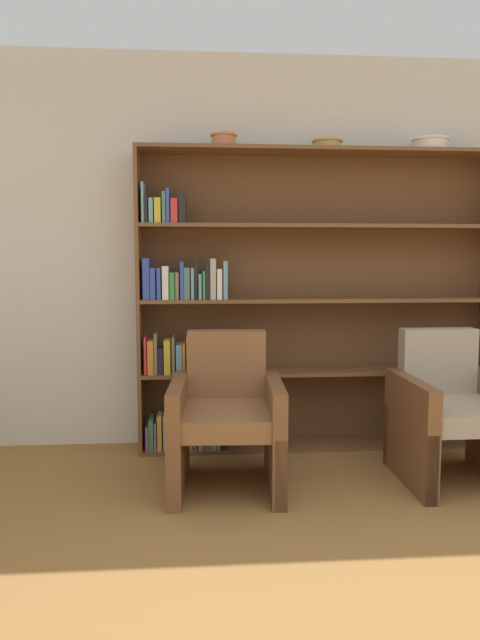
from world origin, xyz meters
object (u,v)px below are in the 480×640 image
bowl_cream (224,140)px  bowl_sage (430,144)px  bowl_olive (327,144)px  armchair_cushioned (452,413)px  armchair_leather (227,418)px  bookshelf (286,310)px

bowl_cream → bowl_sage: bearing=0.0°
bowl_olive → armchair_cushioned: 1.94m
bowl_olive → armchair_cushioned: size_ratio=0.24×
armchair_leather → armchair_cushioned: (1.37, 0.00, 0.00)m
bowl_olive → armchair_cushioned: bowl_olive is taller
bookshelf → bowl_olive: bearing=-5.1°
bookshelf → bowl_cream: 1.23m
armchair_leather → bowl_cream: bearing=-88.5°
armchair_leather → bookshelf: bearing=-120.4°
bowl_cream → bowl_sage: 1.43m
bowl_cream → armchair_leather: (-0.02, -0.66, -1.72)m
bowl_cream → armchair_leather: 1.85m
bowl_olive → armchair_leather: size_ratio=0.24×
armchair_cushioned → bowl_olive: bearing=-46.5°
bowl_cream → armchair_cushioned: size_ratio=0.20×
bookshelf → bowl_cream: bowl_cream is taller
bookshelf → bowl_olive: (0.27, -0.02, 1.13)m
bookshelf → bowl_cream: bearing=-176.8°
bowl_sage → armchair_cushioned: bowl_sage is taller
armchair_leather → armchair_cushioned: bearing=-176.9°
bowl_cream → bowl_sage: bowl_cream is taller
bowl_cream → bowl_olive: (0.71, 0.00, -0.01)m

